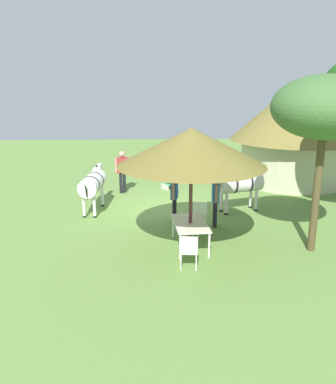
# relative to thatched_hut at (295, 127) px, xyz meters

# --- Properties ---
(ground_plane) EXTENTS (36.00, 36.00, 0.00)m
(ground_plane) POSITION_rel_thatched_hut_xyz_m (3.76, -6.20, -2.51)
(ground_plane) COLOR olive
(thatched_hut) EXTENTS (5.72, 5.72, 4.55)m
(thatched_hut) POSITION_rel_thatched_hut_xyz_m (0.00, 0.00, 0.00)
(thatched_hut) COLOR beige
(thatched_hut) RESTS_ON ground_plane
(shade_umbrella) EXTENTS (3.97, 3.97, 3.35)m
(shade_umbrella) POSITION_rel_thatched_hut_xyz_m (7.19, -5.43, 0.34)
(shade_umbrella) COLOR #522C28
(shade_umbrella) RESTS_ON ground_plane
(patio_dining_table) EXTENTS (1.64, 0.99, 0.74)m
(patio_dining_table) POSITION_rel_thatched_hut_xyz_m (7.19, -5.43, -1.85)
(patio_dining_table) COLOR silver
(patio_dining_table) RESTS_ON ground_plane
(patio_chair_near_hut) EXTENTS (0.54, 0.55, 0.90)m
(patio_chair_near_hut) POSITION_rel_thatched_hut_xyz_m (5.93, -5.01, -1.99)
(patio_chair_near_hut) COLOR white
(patio_chair_near_hut) RESTS_ON ground_plane
(patio_chair_west_end) EXTENTS (0.47, 0.49, 0.90)m
(patio_chair_west_end) POSITION_rel_thatched_hut_xyz_m (8.50, -5.60, -1.99)
(patio_chair_west_end) COLOR silver
(patio_chair_west_end) RESTS_ON ground_plane
(guest_beside_umbrella) EXTENTS (0.61, 0.25, 1.70)m
(guest_beside_umbrella) POSITION_rel_thatched_hut_xyz_m (5.59, -4.46, -1.49)
(guest_beside_umbrella) COLOR black
(guest_beside_umbrella) RESTS_ON ground_plane
(guest_behind_table) EXTENTS (0.59, 0.29, 1.68)m
(guest_behind_table) POSITION_rel_thatched_hut_xyz_m (5.13, -5.73, -1.50)
(guest_behind_table) COLOR black
(guest_behind_table) RESTS_ON ground_plane
(standing_watcher) EXTENTS (0.40, 0.58, 1.76)m
(standing_watcher) POSITION_rel_thatched_hut_xyz_m (1.43, -7.64, -1.45)
(standing_watcher) COLOR black
(standing_watcher) RESTS_ON ground_plane
(striped_lounge_chair) EXTENTS (0.94, 0.83, 0.66)m
(striped_lounge_chair) POSITION_rel_thatched_hut_xyz_m (0.90, -5.61, -2.25)
(striped_lounge_chair) COLOR #3D9971
(striped_lounge_chair) RESTS_ON ground_plane
(zebra_nearest_camera) EXTENTS (2.36, 0.82, 1.57)m
(zebra_nearest_camera) POSITION_rel_thatched_hut_xyz_m (3.79, -8.53, -1.48)
(zebra_nearest_camera) COLOR silver
(zebra_nearest_camera) RESTS_ON ground_plane
(zebra_by_umbrella) EXTENTS (1.12, 2.20, 1.56)m
(zebra_by_umbrella) POSITION_rel_thatched_hut_xyz_m (4.09, -3.39, -1.49)
(zebra_by_umbrella) COLOR silver
(zebra_by_umbrella) RESTS_ON ground_plane
(acacia_tree_far_lawn) EXTENTS (2.72, 2.72, 4.70)m
(acacia_tree_far_lawn) POSITION_rel_thatched_hut_xyz_m (7.55, -2.10, 1.35)
(acacia_tree_far_lawn) COLOR #4C4024
(acacia_tree_far_lawn) RESTS_ON ground_plane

